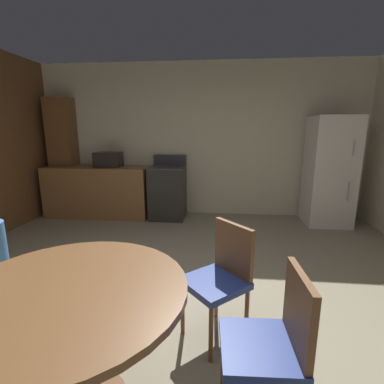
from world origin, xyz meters
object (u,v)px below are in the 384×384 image
at_px(microwave, 108,160).
at_px(oven_range, 168,192).
at_px(refrigerator, 329,171).
at_px(chair_east, 273,340).
at_px(chair_northeast, 222,274).
at_px(dining_table, 72,315).

bearing_deg(microwave, oven_range, 0.20).
distance_m(refrigerator, chair_east, 3.78).
xyz_separation_m(microwave, chair_northeast, (1.99, -2.86, -0.53)).
height_order(oven_range, microwave, microwave).
distance_m(refrigerator, microwave, 3.74).
bearing_deg(oven_range, refrigerator, -1.15).
bearing_deg(chair_northeast, chair_east, 70.58).
relative_size(oven_range, chair_northeast, 1.26).
relative_size(refrigerator, chair_east, 2.02).
bearing_deg(dining_table, oven_range, 92.53).
distance_m(oven_range, refrigerator, 2.72).
relative_size(chair_east, chair_northeast, 1.00).
bearing_deg(microwave, dining_table, -71.20).
xyz_separation_m(dining_table, chair_east, (1.04, 0.05, -0.10)).
distance_m(microwave, chair_east, 4.20).
bearing_deg(chair_east, dining_table, -0.00).
bearing_deg(chair_northeast, oven_range, -113.42).
height_order(dining_table, chair_east, chair_east).
xyz_separation_m(oven_range, chair_east, (1.20, -3.51, 0.03)).
height_order(dining_table, chair_northeast, chair_northeast).
height_order(refrigerator, chair_east, refrigerator).
xyz_separation_m(oven_range, chair_northeast, (0.94, -2.86, 0.03)).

